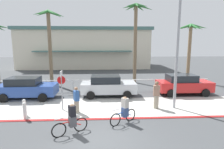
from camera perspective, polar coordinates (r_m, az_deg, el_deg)
The scene contains 19 objects.
ground_plane at distance 18.39m, azimuth -3.42°, elevation -3.88°, with size 80.00×80.00×0.00m, color #424447.
sidewalk_strip at distance 12.82m, azimuth -3.58°, elevation -9.92°, with size 44.00×4.00×0.02m, color beige.
curb_paint at distance 10.95m, azimuth -3.68°, elevation -13.41°, with size 44.00×0.24×0.03m, color maroon.
building_backdrop at distance 34.83m, azimuth -8.05°, elevation 8.16°, with size 22.38×11.05×6.83m.
rail_fence at distance 16.74m, azimuth -3.48°, elevation -2.27°, with size 19.83×0.08×1.04m.
stop_sign_bike_lane at distance 12.27m, azimuth -15.18°, elevation -3.04°, with size 0.52×0.56×2.56m.
bollard_0 at distance 11.83m, azimuth -25.14°, elevation -9.96°, with size 0.20×0.20×1.00m.
bollard_1 at distance 12.43m, azimuth -25.26°, elevation -9.03°, with size 0.20×0.20×1.00m.
streetlight_curb at distance 12.39m, azimuth 19.87°, elevation 8.97°, with size 0.24×2.54×7.50m.
palm_tree_1 at distance 20.11m, azimuth -18.67°, elevation 12.87°, with size 3.13×3.20×7.53m.
palm_tree_2 at distance 20.25m, azimuth 7.30°, elevation 15.08°, with size 3.26×3.33×8.33m.
palm_tree_3 at distance 22.44m, azimuth 22.86°, elevation 10.62°, with size 3.32×3.14×6.36m.
car_blue_1 at distance 15.88m, azimuth -24.66°, elevation -3.71°, with size 4.40×2.02×1.69m.
car_silver_2 at distance 15.15m, azimuth -1.26°, elevation -3.43°, with size 4.40×2.02×1.69m.
car_red_3 at distance 16.80m, azimuth 20.97°, elevation -2.77°, with size 4.40×2.02×1.69m.
cyclist_blue_0 at distance 10.24m, azimuth 3.78°, elevation -10.99°, with size 1.52×1.10×1.50m.
cyclist_red_1 at distance 9.31m, azimuth -12.32°, elevation -13.40°, with size 1.58×1.00×1.50m.
pedestrian_0 at distance 11.81m, azimuth -10.82°, elevation -7.97°, with size 0.43×0.48×1.65m.
pedestrian_1 at distance 12.65m, azimuth 13.43°, elevation -6.41°, with size 0.44×0.37×1.84m.
Camera 1 is at (0.15, -7.87, 4.31)m, focal length 29.86 mm.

